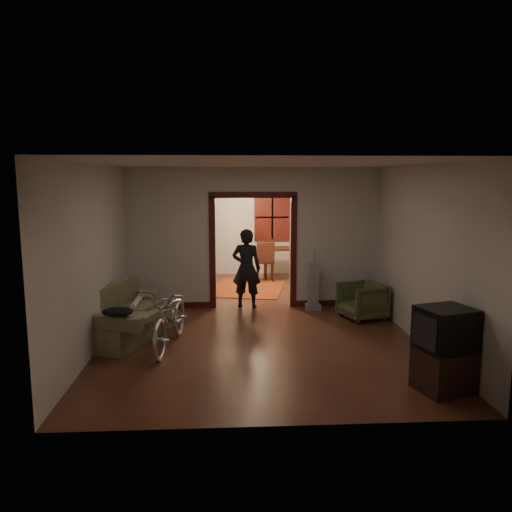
{
  "coord_description": "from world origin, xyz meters",
  "views": [
    {
      "loc": [
        -0.51,
        -9.14,
        2.58
      ],
      "look_at": [
        0.0,
        -0.3,
        1.2
      ],
      "focal_mm": 35.0,
      "sensor_mm": 36.0,
      "label": 1
    }
  ],
  "objects": [
    {
      "name": "chandelier",
      "position": [
        0.0,
        2.5,
        2.35
      ],
      "size": [
        0.24,
        0.24,
        0.24
      ],
      "primitive_type": "sphere",
      "color": "#FFE0A5",
      "rests_on": "ceiling"
    },
    {
      "name": "far_window",
      "position": [
        0.7,
        4.21,
        1.55
      ],
      "size": [
        0.98,
        0.06,
        1.28
      ],
      "primitive_type": "cube",
      "color": "black",
      "rests_on": "wall_back"
    },
    {
      "name": "armchair",
      "position": [
        1.97,
        -0.28,
        0.34
      ],
      "size": [
        0.93,
        0.92,
        0.68
      ],
      "primitive_type": "imported",
      "rotation": [
        0.0,
        0.0,
        -1.25
      ],
      "color": "#444E2C",
      "rests_on": "floor"
    },
    {
      "name": "rolled_paper",
      "position": [
        -2.05,
        -0.85,
        0.53
      ],
      "size": [
        0.1,
        0.79,
        0.1
      ],
      "primitive_type": "cylinder",
      "rotation": [
        1.57,
        0.0,
        0.0
      ],
      "color": "beige",
      "rests_on": "sofa"
    },
    {
      "name": "wall_back",
      "position": [
        0.0,
        4.25,
        1.4
      ],
      "size": [
        5.0,
        0.02,
        2.8
      ],
      "primitive_type": "cube",
      "color": "beige",
      "rests_on": "floor"
    },
    {
      "name": "desk_chair",
      "position": [
        0.43,
        3.28,
        0.5
      ],
      "size": [
        0.45,
        0.45,
        1.0
      ],
      "primitive_type": "cube",
      "rotation": [
        0.0,
        0.0,
        -0.0
      ],
      "color": "#331711",
      "rests_on": "floor"
    },
    {
      "name": "ceiling",
      "position": [
        0.0,
        0.0,
        2.8
      ],
      "size": [
        5.0,
        8.5,
        0.01
      ],
      "primitive_type": "cube",
      "color": "white",
      "rests_on": "floor"
    },
    {
      "name": "desk",
      "position": [
        0.95,
        3.53,
        0.4
      ],
      "size": [
        1.1,
        0.63,
        0.8
      ],
      "primitive_type": "cube",
      "rotation": [
        0.0,
        0.0,
        -0.02
      ],
      "color": "#331711",
      "rests_on": "floor"
    },
    {
      "name": "globe",
      "position": [
        -1.39,
        3.66,
        1.94
      ],
      "size": [
        0.3,
        0.3,
        0.3
      ],
      "primitive_type": "sphere",
      "color": "#1E5972",
      "rests_on": "locker"
    },
    {
      "name": "wall_right",
      "position": [
        2.5,
        0.0,
        1.4
      ],
      "size": [
        0.02,
        8.5,
        2.8
      ],
      "primitive_type": "cube",
      "color": "beige",
      "rests_on": "floor"
    },
    {
      "name": "locker",
      "position": [
        -1.39,
        3.66,
        0.96
      ],
      "size": [
        1.04,
        0.71,
        1.91
      ],
      "primitive_type": "cube",
      "rotation": [
        0.0,
        0.0,
        -0.21
      ],
      "color": "#213620",
      "rests_on": "floor"
    },
    {
      "name": "vacuum",
      "position": [
        1.17,
        0.39,
        0.48
      ],
      "size": [
        0.3,
        0.25,
        0.96
      ],
      "primitive_type": "cube",
      "rotation": [
        0.0,
        0.0,
        -0.05
      ],
      "color": "gray",
      "rests_on": "floor"
    },
    {
      "name": "floor",
      "position": [
        0.0,
        0.0,
        0.0
      ],
      "size": [
        5.0,
        8.5,
        0.01
      ],
      "primitive_type": "cube",
      "color": "#3F1E14",
      "rests_on": "ground"
    },
    {
      "name": "oriental_rug",
      "position": [
        -0.04,
        2.44,
        0.01
      ],
      "size": [
        2.04,
        2.43,
        0.02
      ],
      "primitive_type": "cube",
      "rotation": [
        0.0,
        0.0,
        -0.21
      ],
      "color": "maroon",
      "rests_on": "floor"
    },
    {
      "name": "wall_left",
      "position": [
        -2.5,
        0.0,
        1.4
      ],
      "size": [
        0.02,
        8.5,
        2.8
      ],
      "primitive_type": "cube",
      "color": "beige",
      "rests_on": "floor"
    },
    {
      "name": "tv_stand",
      "position": [
        2.11,
        -3.47,
        0.27
      ],
      "size": [
        0.72,
        0.69,
        0.54
      ],
      "primitive_type": "cube",
      "rotation": [
        0.0,
        0.0,
        0.28
      ],
      "color": "black",
      "rests_on": "floor"
    },
    {
      "name": "bicycle",
      "position": [
        -1.39,
        -1.65,
        0.47
      ],
      "size": [
        0.86,
        1.87,
        0.95
      ],
      "primitive_type": "imported",
      "rotation": [
        0.0,
        0.0,
        -0.13
      ],
      "color": "silver",
      "rests_on": "floor"
    },
    {
      "name": "sofa",
      "position": [
        -2.15,
        -1.15,
        0.43
      ],
      "size": [
        1.4,
        2.03,
        0.85
      ],
      "primitive_type": "cube",
      "rotation": [
        0.0,
        0.0,
        -0.34
      ],
      "color": "#676744",
      "rests_on": "floor"
    },
    {
      "name": "door_casing",
      "position": [
        0.0,
        0.75,
        1.1
      ],
      "size": [
        1.74,
        0.2,
        2.32
      ],
      "primitive_type": "cube",
      "color": "#3F110E",
      "rests_on": "floor"
    },
    {
      "name": "light_switch",
      "position": [
        1.05,
        0.68,
        1.25
      ],
      "size": [
        0.08,
        0.01,
        0.12
      ],
      "primitive_type": "cube",
      "color": "silver",
      "rests_on": "partition_wall"
    },
    {
      "name": "person",
      "position": [
        -0.14,
        0.68,
        0.8
      ],
      "size": [
        0.65,
        0.5,
        1.6
      ],
      "primitive_type": "imported",
      "rotation": [
        0.0,
        0.0,
        2.93
      ],
      "color": "black",
      "rests_on": "floor"
    },
    {
      "name": "crt_tv",
      "position": [
        2.11,
        -3.47,
        0.78
      ],
      "size": [
        0.73,
        0.69,
        0.52
      ],
      "primitive_type": "cube",
      "rotation": [
        0.0,
        0.0,
        0.28
      ],
      "color": "black",
      "rests_on": "tv_stand"
    },
    {
      "name": "partition_wall",
      "position": [
        0.0,
        0.75,
        1.4
      ],
      "size": [
        5.0,
        0.14,
        2.8
      ],
      "primitive_type": "cube",
      "color": "beige",
      "rests_on": "floor"
    },
    {
      "name": "jacket",
      "position": [
        -2.1,
        -2.06,
        0.68
      ],
      "size": [
        0.45,
        0.33,
        0.13
      ],
      "primitive_type": "ellipsoid",
      "color": "black",
      "rests_on": "sofa"
    }
  ]
}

